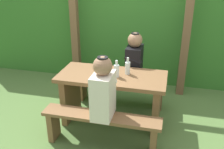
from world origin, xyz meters
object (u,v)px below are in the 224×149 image
bench_far (120,85)px  drinking_glass (101,70)px  picnic_table (112,90)px  person_black_coat (134,59)px  bottle_left (116,70)px  bottle_right (128,68)px  person_white_shirt (103,90)px  bench_near (101,124)px

bench_far → drinking_glass: bearing=-107.0°
drinking_glass → picnic_table: bearing=-7.7°
person_black_coat → bottle_left: size_ratio=3.27×
bottle_right → bench_far: bearing=112.7°
bench_far → drinking_glass: drinking_glass is taller
person_white_shirt → bottle_right: bearing=75.2°
bottle_right → bench_near: bearing=-107.1°
bench_near → bottle_right: 0.81m
bottle_left → bottle_right: size_ratio=0.98×
bench_near → picnic_table: bearing=90.0°
person_black_coat → bench_far: bearing=179.1°
bench_far → bench_near: bearing=-90.0°
bench_near → person_black_coat: 1.17m
drinking_glass → bottle_right: size_ratio=0.37×
person_white_shirt → person_black_coat: same height
picnic_table → bench_far: picnic_table is taller
picnic_table → bottle_right: bearing=23.2°
bench_far → person_black_coat: size_ratio=1.95×
picnic_table → person_black_coat: (0.21, 0.53, 0.27)m
bench_near → bottle_left: size_ratio=6.35×
bench_near → bottle_right: bottle_right is taller
bench_near → person_black_coat: bearing=79.0°
bench_near → bottle_right: size_ratio=6.22×
person_white_shirt → drinking_glass: bearing=108.5°
person_white_shirt → picnic_table: bearing=93.1°
person_black_coat → bottle_right: 0.45m
person_black_coat → bottle_left: bearing=-103.6°
picnic_table → bench_far: 0.56m
bench_far → bottle_right: bearing=-67.3°
person_black_coat → bottle_right: (-0.02, -0.45, 0.04)m
bench_near → drinking_glass: 0.72m
bottle_left → picnic_table: bearing=149.1°
picnic_table → person_white_shirt: size_ratio=1.95×
drinking_glass → bottle_right: 0.35m
bench_far → person_white_shirt: bearing=-88.5°
bench_near → bench_far: 1.06m
person_white_shirt → bottle_right: person_white_shirt is taller
bench_far → person_black_coat: (0.21, -0.00, 0.45)m
drinking_glass → bottle_right: bearing=9.9°
person_black_coat → bottle_right: bearing=-92.2°
picnic_table → person_black_coat: bearing=68.7°
drinking_glass → bottle_left: bottle_left is taller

